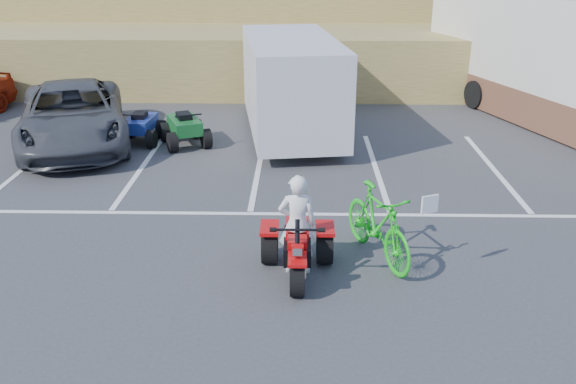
{
  "coord_description": "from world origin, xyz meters",
  "views": [
    {
      "loc": [
        0.95,
        -8.22,
        4.81
      ],
      "look_at": [
        0.76,
        1.08,
        1.0
      ],
      "focal_mm": 38.0,
      "sensor_mm": 36.0,
      "label": 1
    }
  ],
  "objects_px": {
    "grey_pickup": "(73,115)",
    "rv_motorhome": "(555,69)",
    "quad_atv_green": "(186,144)",
    "quad_atv_blue": "(142,142)",
    "rider": "(297,224)",
    "red_trike_atv": "(297,275)",
    "cargo_trailer": "(291,84)",
    "green_dirt_bike": "(378,224)"
  },
  "relations": [
    {
      "from": "rv_motorhome",
      "to": "green_dirt_bike",
      "type": "bearing_deg",
      "value": -144.52
    },
    {
      "from": "red_trike_atv",
      "to": "grey_pickup",
      "type": "relative_size",
      "value": 0.29
    },
    {
      "from": "rv_motorhome",
      "to": "quad_atv_blue",
      "type": "relative_size",
      "value": 7.3
    },
    {
      "from": "quad_atv_blue",
      "to": "rider",
      "type": "bearing_deg",
      "value": -54.67
    },
    {
      "from": "rv_motorhome",
      "to": "quad_atv_green",
      "type": "height_order",
      "value": "rv_motorhome"
    },
    {
      "from": "grey_pickup",
      "to": "rv_motorhome",
      "type": "bearing_deg",
      "value": -7.63
    },
    {
      "from": "green_dirt_bike",
      "to": "rv_motorhome",
      "type": "distance_m",
      "value": 10.39
    },
    {
      "from": "rider",
      "to": "cargo_trailer",
      "type": "height_order",
      "value": "cargo_trailer"
    },
    {
      "from": "green_dirt_bike",
      "to": "cargo_trailer",
      "type": "relative_size",
      "value": 0.35
    },
    {
      "from": "rider",
      "to": "quad_atv_green",
      "type": "relative_size",
      "value": 1.13
    },
    {
      "from": "rider",
      "to": "grey_pickup",
      "type": "bearing_deg",
      "value": -48.74
    },
    {
      "from": "rv_motorhome",
      "to": "quad_atv_blue",
      "type": "xyz_separation_m",
      "value": [
        -11.31,
        -2.3,
        -1.5
      ]
    },
    {
      "from": "red_trike_atv",
      "to": "green_dirt_bike",
      "type": "distance_m",
      "value": 1.56
    },
    {
      "from": "quad_atv_blue",
      "to": "cargo_trailer",
      "type": "bearing_deg",
      "value": 14.81
    },
    {
      "from": "red_trike_atv",
      "to": "quad_atv_green",
      "type": "distance_m",
      "value": 7.22
    },
    {
      "from": "grey_pickup",
      "to": "cargo_trailer",
      "type": "relative_size",
      "value": 0.96
    },
    {
      "from": "red_trike_atv",
      "to": "rider",
      "type": "bearing_deg",
      "value": 90.0
    },
    {
      "from": "cargo_trailer",
      "to": "rv_motorhome",
      "type": "relative_size",
      "value": 0.58
    },
    {
      "from": "rider",
      "to": "quad_atv_blue",
      "type": "distance_m",
      "value": 7.84
    },
    {
      "from": "rv_motorhome",
      "to": "grey_pickup",
      "type": "bearing_deg",
      "value": 171.35
    },
    {
      "from": "grey_pickup",
      "to": "quad_atv_blue",
      "type": "height_order",
      "value": "grey_pickup"
    },
    {
      "from": "rv_motorhome",
      "to": "quad_atv_green",
      "type": "distance_m",
      "value": 10.54
    },
    {
      "from": "green_dirt_bike",
      "to": "rv_motorhome",
      "type": "relative_size",
      "value": 0.21
    },
    {
      "from": "green_dirt_bike",
      "to": "rv_motorhome",
      "type": "height_order",
      "value": "rv_motorhome"
    },
    {
      "from": "rv_motorhome",
      "to": "quad_atv_green",
      "type": "bearing_deg",
      "value": 174.22
    },
    {
      "from": "cargo_trailer",
      "to": "quad_atv_green",
      "type": "distance_m",
      "value": 3.18
    },
    {
      "from": "red_trike_atv",
      "to": "rider",
      "type": "height_order",
      "value": "rider"
    },
    {
      "from": "grey_pickup",
      "to": "quad_atv_blue",
      "type": "distance_m",
      "value": 1.83
    },
    {
      "from": "rv_motorhome",
      "to": "quad_atv_green",
      "type": "xyz_separation_m",
      "value": [
        -10.14,
        -2.49,
        -1.5
      ]
    },
    {
      "from": "grey_pickup",
      "to": "red_trike_atv",
      "type": "bearing_deg",
      "value": -67.52
    },
    {
      "from": "quad_atv_blue",
      "to": "quad_atv_green",
      "type": "relative_size",
      "value": 0.95
    },
    {
      "from": "grey_pickup",
      "to": "rv_motorhome",
      "type": "relative_size",
      "value": 0.56
    },
    {
      "from": "rider",
      "to": "quad_atv_blue",
      "type": "height_order",
      "value": "rider"
    },
    {
      "from": "red_trike_atv",
      "to": "green_dirt_bike",
      "type": "xyz_separation_m",
      "value": [
        1.3,
        0.61,
        0.61
      ]
    },
    {
      "from": "green_dirt_bike",
      "to": "quad_atv_green",
      "type": "height_order",
      "value": "green_dirt_bike"
    },
    {
      "from": "grey_pickup",
      "to": "cargo_trailer",
      "type": "xyz_separation_m",
      "value": [
        5.52,
        0.96,
        0.62
      ]
    },
    {
      "from": "grey_pickup",
      "to": "quad_atv_green",
      "type": "relative_size",
      "value": 3.85
    },
    {
      "from": "grey_pickup",
      "to": "rv_motorhome",
      "type": "xyz_separation_m",
      "value": [
        12.96,
        2.5,
        0.74
      ]
    },
    {
      "from": "red_trike_atv",
      "to": "rider",
      "type": "xyz_separation_m",
      "value": [
        -0.0,
        0.15,
        0.81
      ]
    },
    {
      "from": "rider",
      "to": "quad_atv_blue",
      "type": "bearing_deg",
      "value": -58.8
    },
    {
      "from": "grey_pickup",
      "to": "rv_motorhome",
      "type": "height_order",
      "value": "rv_motorhome"
    },
    {
      "from": "red_trike_atv",
      "to": "rv_motorhome",
      "type": "height_order",
      "value": "rv_motorhome"
    }
  ]
}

